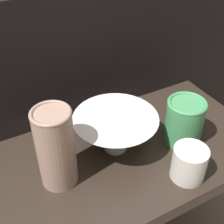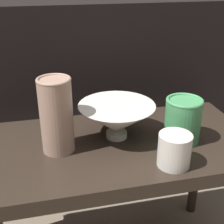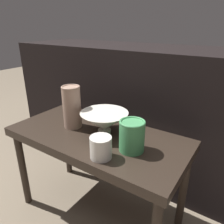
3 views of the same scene
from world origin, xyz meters
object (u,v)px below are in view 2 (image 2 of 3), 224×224
Objects in this scene: vase_textured_left at (57,115)px; vase_colorful_right at (183,119)px; bowl at (117,119)px; cup at (174,150)px.

vase_textured_left is 1.60× the size of vase_colorful_right.
vase_colorful_right reaches higher than bowl.
bowl is 0.18m from vase_colorful_right.
vase_textured_left is (-0.17, -0.03, 0.04)m from bowl.
vase_textured_left is 0.31m from cup.
vase_textured_left is 0.34m from vase_colorful_right.
bowl reaches higher than cup.
bowl is at bearing 11.04° from vase_textured_left.
vase_textured_left reaches higher than bowl.
vase_textured_left reaches higher than cup.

